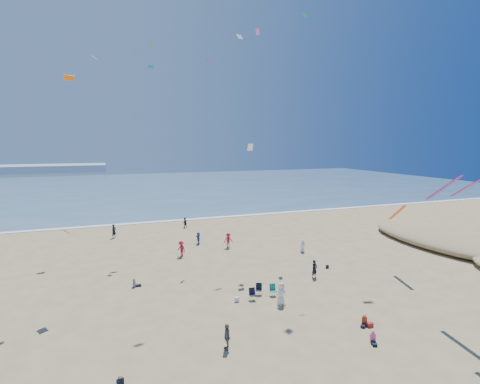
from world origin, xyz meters
name	(u,v)px	position (x,y,z in m)	size (l,w,h in m)	color
ocean	(128,188)	(0.00, 95.00, 0.03)	(220.00, 100.00, 0.06)	#476B84
surf_line	(150,222)	(0.00, 45.00, 0.04)	(220.00, 1.20, 0.08)	white
standing_flyers	(238,266)	(5.10, 16.89, 0.86)	(24.56, 44.43, 1.92)	#B81A39
seated_group	(274,339)	(2.71, 3.61, 0.42)	(17.93, 24.96, 0.84)	silver
chair_cluster	(262,291)	(5.08, 10.95, 0.50)	(2.67, 1.54, 1.00)	black
white_tote	(237,299)	(2.78, 10.78, 0.20)	(0.35, 0.20, 0.40)	white
black_backpack	(272,287)	(6.65, 12.16, 0.19)	(0.30, 0.22, 0.38)	black
cooler	(370,325)	(10.25, 3.47, 0.15)	(0.45, 0.30, 0.30)	red
navy_bag	(327,267)	(14.52, 15.28, 0.17)	(0.28, 0.18, 0.34)	black
kites_aloft	(301,119)	(9.44, 12.50, 15.18)	(43.59, 37.47, 29.18)	white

